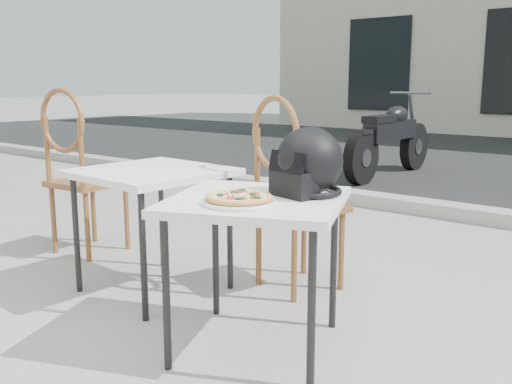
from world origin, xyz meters
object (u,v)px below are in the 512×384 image
Objects in this scene: plate at (239,202)px; cafe_table_main at (257,211)px; cafe_chair_side at (78,163)px; pizza at (239,197)px; motorcycle at (390,140)px; cafe_table_side at (152,180)px; cafe_chair_main at (289,184)px; helmet at (308,165)px.

cafe_table_main is at bearing 101.73° from plate.
plate is at bearing 160.12° from cafe_chair_side.
plate is at bearing -129.30° from pizza.
motorcycle is (-1.64, 4.78, -0.17)m from cafe_table_main.
plate is at bearing -20.64° from cafe_table_side.
cafe_table_side is at bearing -80.88° from motorcycle.
cafe_table_main is 0.76m from cafe_chair_main.
cafe_chair_side reaches higher than helmet.
plate is (0.03, -0.16, 0.07)m from cafe_table_main.
pizza is at bearing -78.21° from cafe_table_main.
cafe_table_side is (-0.91, 0.20, 0.01)m from cafe_table_main.
cafe_chair_side is (-1.85, 0.35, 0.01)m from cafe_table_main.
motorcycle reaches higher than helmet.
motorcycle is at bearing 108.99° from cafe_table_main.
pizza reaches higher than cafe_table_main.
cafe_chair_main is 0.97× the size of cafe_chair_side.
cafe_table_main is at bearing 101.79° from pizza.
pizza is 0.92m from cafe_chair_main.
cafe_chair_side is (-1.54, -0.33, 0.02)m from cafe_chair_main.
cafe_table_side is (-0.60, -0.49, 0.02)m from cafe_chair_main.
plate is 0.47× the size of cafe_table_side.
motorcycle is at bearing 124.60° from helmet.
cafe_chair_main is at bearing 145.51° from helmet.
cafe_table_side reaches higher than cafe_table_main.
pizza is at bearing 160.12° from cafe_chair_side.
cafe_chair_side is at bearing -171.32° from helmet.
helmet is 0.70m from cafe_chair_main.
cafe_table_main is 1.89m from cafe_chair_side.
cafe_table_main is 1.22× the size of cafe_table_side.
cafe_chair_side reaches higher than motorcycle.
pizza is at bearing -71.17° from motorcycle.
cafe_chair_side is at bearing 164.80° from plate.
motorcycle is (-1.68, 4.94, -0.26)m from pizza.
pizza reaches higher than plate.
cafe_table_side is 0.68× the size of cafe_chair_side.
cafe_table_main is 0.31m from helmet.
pizza is 0.46× the size of cafe_table_side.
cafe_table_side is (-1.05, 0.01, -0.18)m from helmet.
plate reaches higher than cafe_table_main.
pizza is 5.22m from motorcycle.
helmet is at bearing -0.42° from cafe_table_side.
cafe_chair_main reaches higher than cafe_table_side.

